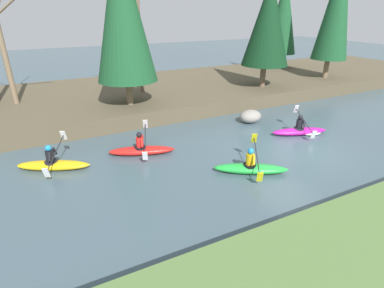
# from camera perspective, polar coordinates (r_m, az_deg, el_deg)

# --- Properties ---
(ground_plane) EXTENTS (90.00, 90.00, 0.00)m
(ground_plane) POSITION_cam_1_polar(r_m,az_deg,el_deg) (13.75, 18.80, -0.97)
(ground_plane) COLOR #425660
(riverbank_far) EXTENTS (44.00, 10.20, 0.82)m
(riverbank_far) POSITION_cam_1_polar(r_m,az_deg,el_deg) (21.66, -0.44, 10.51)
(riverbank_far) COLOR brown
(riverbank_far) RESTS_ON ground
(conifer_tree_left) EXTENTS (3.11, 3.11, 8.21)m
(conifer_tree_left) POSITION_cam_1_polar(r_m,az_deg,el_deg) (16.25, -13.14, 23.70)
(conifer_tree_left) COLOR #7A664C
(conifer_tree_left) RESTS_ON riverbank_far
(conifer_tree_mid_left) EXTENTS (2.99, 2.99, 6.67)m
(conifer_tree_mid_left) POSITION_cam_1_polar(r_m,az_deg,el_deg) (20.52, 14.28, 21.61)
(conifer_tree_mid_left) COLOR brown
(conifer_tree_mid_left) RESTS_ON riverbank_far
(conifer_tree_centre) EXTENTS (2.73, 2.73, 7.35)m
(conifer_tree_centre) POSITION_cam_1_polar(r_m,az_deg,el_deg) (28.47, 16.95, 22.35)
(conifer_tree_centre) COLOR brown
(conifer_tree_centre) RESTS_ON riverbank_far
(conifer_tree_mid_right) EXTENTS (2.50, 2.50, 8.97)m
(conifer_tree_mid_right) POSITION_cam_1_polar(r_m,az_deg,el_deg) (24.99, 26.05, 23.01)
(conifer_tree_mid_right) COLOR #7A664C
(conifer_tree_mid_right) RESTS_ON riverbank_far
(bare_tree_mid_upstream) EXTENTS (3.36, 3.32, 6.08)m
(bare_tree_mid_upstream) POSITION_cam_1_polar(r_m,az_deg,el_deg) (18.85, -32.19, 15.03)
(bare_tree_mid_upstream) COLOR #7A664C
(bare_tree_mid_upstream) RESTS_ON riverbank_far
(bare_tree_mid_downstream) EXTENTS (4.19, 4.14, 7.66)m
(bare_tree_mid_downstream) POSITION_cam_1_polar(r_m,az_deg,el_deg) (19.03, -10.06, 20.50)
(bare_tree_mid_downstream) COLOR brown
(bare_tree_mid_downstream) RESTS_ON riverbank_far
(kayaker_lead) EXTENTS (2.76, 2.02, 1.20)m
(kayaker_lead) POSITION_cam_1_polar(r_m,az_deg,el_deg) (15.43, 20.15, 2.40)
(kayaker_lead) COLOR #C61999
(kayaker_lead) RESTS_ON ground
(kayaker_middle) EXTENTS (2.64, 1.96, 1.20)m
(kayaker_middle) POSITION_cam_1_polar(r_m,az_deg,el_deg) (11.31, 11.25, -4.41)
(kayaker_middle) COLOR green
(kayaker_middle) RESTS_ON ground
(kayaker_trailing) EXTENTS (2.74, 2.01, 1.20)m
(kayaker_trailing) POSITION_cam_1_polar(r_m,az_deg,el_deg) (12.66, -9.48, -1.03)
(kayaker_trailing) COLOR red
(kayaker_trailing) RESTS_ON ground
(kayaker_far_back) EXTENTS (2.70, 1.95, 1.20)m
(kayaker_far_back) POSITION_cam_1_polar(r_m,az_deg,el_deg) (12.48, -24.86, -3.48)
(kayaker_far_back) COLOR yellow
(kayaker_far_back) RESTS_ON ground
(boulder_midstream) EXTENTS (1.21, 0.95, 0.68)m
(boulder_midstream) POSITION_cam_1_polar(r_m,az_deg,el_deg) (16.34, 11.06, 5.20)
(boulder_midstream) COLOR gray
(boulder_midstream) RESTS_ON ground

